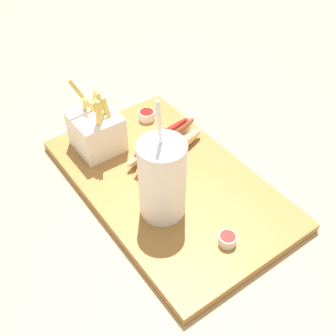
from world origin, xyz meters
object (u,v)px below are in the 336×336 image
Objects in this scene: ketchup_cup_1 at (227,239)px; fries_basket at (97,131)px; hot_dog_1 at (166,144)px; ketchup_cup_2 at (147,115)px; soda_cup at (162,179)px.

fries_basket is at bearing 8.81° from ketchup_cup_1.
hot_dog_1 reaches higher than ketchup_cup_1.
ketchup_cup_2 is (0.37, -0.08, 0.00)m from ketchup_cup_1.
fries_basket is 5.00× the size of ketchup_cup_1.
hot_dog_1 reaches higher than ketchup_cup_2.
ketchup_cup_1 is at bearing 167.28° from ketchup_cup_2.
soda_cup reaches higher than ketchup_cup_2.
hot_dog_1 is (0.12, -0.09, -0.05)m from soda_cup.
fries_basket is at bearing 2.22° from soda_cup.
fries_basket is 0.80× the size of hot_dog_1.
soda_cup reaches higher than hot_dog_1.
ketchup_cup_1 is at bearing 168.73° from hot_dog_1.
fries_basket is (0.22, 0.01, -0.03)m from soda_cup.
fries_basket reaches higher than ketchup_cup_2.
hot_dog_1 is 0.25m from ketchup_cup_1.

